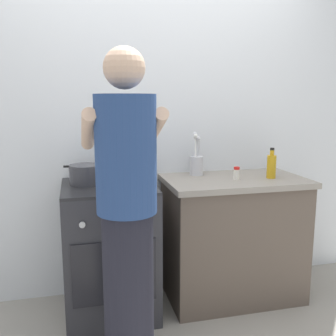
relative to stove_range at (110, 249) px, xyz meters
The scene contains 10 objects.
ground 0.59m from the stove_range, 22.87° to the right, with size 6.00×6.00×0.00m, color gray.
back_wall 1.03m from the stove_range, 32.64° to the left, with size 3.20×0.10×2.50m.
countertop 0.90m from the stove_range, ahead, with size 1.00×0.60×0.90m.
stove_range is the anchor object (origin of this frame).
pot 0.54m from the stove_range, 159.62° to the left, with size 0.28×0.22×0.13m.
mixing_bowl 0.52m from the stove_range, ahead, with size 0.31×0.31×0.10m.
utensil_crock 0.88m from the stove_range, 15.05° to the left, with size 0.10×0.10×0.32m.
spice_bottle 1.02m from the stove_range, ahead, with size 0.04×0.04×0.09m.
oil_bottle 1.27m from the stove_range, ahead, with size 0.06×0.06×0.22m.
person 0.76m from the stove_range, 86.58° to the right, with size 0.41×0.50×1.70m.
Camera 1 is at (-0.55, -2.32, 1.45)m, focal length 40.71 mm.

